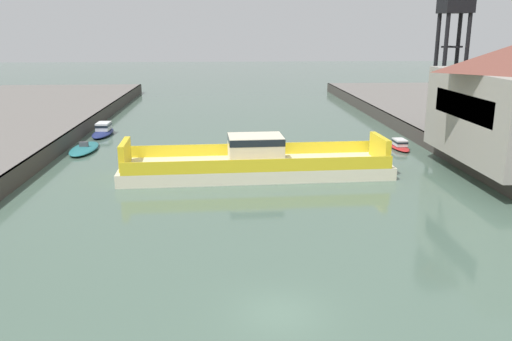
# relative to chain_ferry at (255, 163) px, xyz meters

# --- Properties ---
(ground_plane) EXTENTS (400.00, 400.00, 0.00)m
(ground_plane) POSITION_rel_chain_ferry_xyz_m (-0.32, -24.12, -1.08)
(ground_plane) COLOR #4C6656
(chain_ferry) EXTENTS (24.09, 7.59, 3.58)m
(chain_ferry) POSITION_rel_chain_ferry_xyz_m (0.00, 0.00, 0.00)
(chain_ferry) COLOR beige
(chain_ferry) RESTS_ON ground
(moored_boat_near_left) EXTENTS (2.28, 6.77, 1.52)m
(moored_boat_near_left) POSITION_rel_chain_ferry_xyz_m (-17.75, 19.70, -0.52)
(moored_boat_near_left) COLOR navy
(moored_boat_near_left) RESTS_ON ground
(moored_boat_near_right) EXTENTS (2.63, 7.28, 1.01)m
(moored_boat_near_right) POSITION_rel_chain_ferry_xyz_m (-17.85, 10.72, -0.82)
(moored_boat_near_right) COLOR #237075
(moored_boat_near_right) RESTS_ON ground
(moored_boat_mid_left) EXTENTS (1.80, 5.44, 1.10)m
(moored_boat_mid_left) POSITION_rel_chain_ferry_xyz_m (16.36, 9.90, -0.67)
(moored_boat_mid_left) COLOR red
(moored_boat_mid_left) RESTS_ON ground
(crane_tower) EXTENTS (3.09, 3.09, 16.22)m
(crane_tower) POSITION_rel_chain_ferry_xyz_m (22.35, 12.30, 13.20)
(crane_tower) COLOR black
(crane_tower) RESTS_ON quay_right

